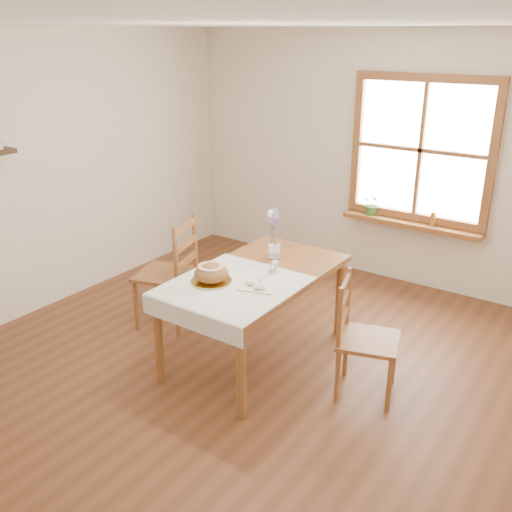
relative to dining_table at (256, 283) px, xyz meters
The scene contains 18 objects.
ground 0.73m from the dining_table, 90.00° to the right, with size 5.00×5.00×0.00m, color brown.
room_walls 1.08m from the dining_table, 90.00° to the right, with size 4.60×5.10×2.65m.
window 2.36m from the dining_table, 77.02° to the left, with size 1.46×0.08×1.46m.
window_sill 2.16m from the dining_table, 76.61° to the left, with size 1.46×0.20×0.05m.
dining_table is the anchor object (origin of this frame).
table_linen 0.32m from the dining_table, 90.00° to the right, with size 0.91×0.99×0.01m, color white.
chair_left 1.02m from the dining_table, behind, with size 0.48×0.50×1.02m, color #935B2D, non-canonical shape.
chair_right 1.00m from the dining_table, ahead, with size 0.43×0.45×0.92m, color #935B2D, non-canonical shape.
bread_plate 0.41m from the dining_table, 115.66° to the right, with size 0.31×0.31×0.02m, color white.
bread_loaf 0.43m from the dining_table, 115.66° to the right, with size 0.26×0.26×0.14m, color brown.
egg_napkin 0.30m from the dining_table, 51.63° to the right, with size 0.27×0.23×0.01m, color white.
eggs 0.31m from the dining_table, 51.63° to the right, with size 0.21×0.19×0.05m, color white, non-canonical shape.
salt_shaker 0.21m from the dining_table, 40.78° to the left, with size 0.05×0.05×0.10m, color white.
pepper_shaker 0.19m from the dining_table, 14.26° to the left, with size 0.04×0.04×0.08m, color white.
flower_vase 0.39m from the dining_table, 100.00° to the left, with size 0.10×0.10×0.11m, color white.
lavender_bouquet 0.52m from the dining_table, 100.00° to the left, with size 0.18×0.18×0.34m, color #6F5AA0, non-canonical shape.
potted_plant 2.11m from the dining_table, 88.45° to the left, with size 0.20×0.23×0.18m, color #387D32.
amber_bottle 2.22m from the dining_table, 71.12° to the left, with size 0.05×0.05×0.15m, color #A5641E.
Camera 1 is at (2.39, -3.13, 2.55)m, focal length 40.00 mm.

